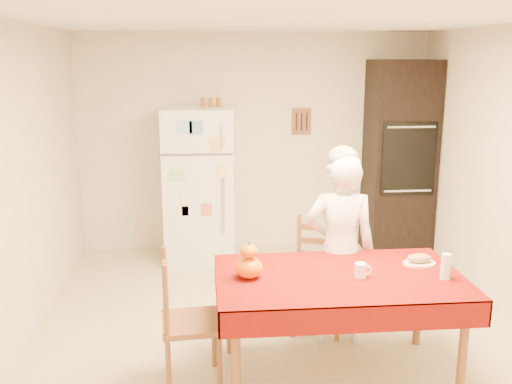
{
  "coord_description": "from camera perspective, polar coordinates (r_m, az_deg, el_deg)",
  "views": [
    {
      "loc": [
        -0.58,
        -4.29,
        2.23
      ],
      "look_at": [
        -0.17,
        0.2,
        1.16
      ],
      "focal_mm": 40.0,
      "sensor_mm": 36.0,
      "label": 1
    }
  ],
  "objects": [
    {
      "name": "floor",
      "position": [
        4.87,
        2.22,
        -13.9
      ],
      "size": [
        4.5,
        4.5,
        0.0
      ],
      "primitive_type": "plane",
      "color": "tan",
      "rests_on": "ground"
    },
    {
      "name": "room_shell",
      "position": [
        4.37,
        2.41,
        5.38
      ],
      "size": [
        4.02,
        4.52,
        2.51
      ],
      "color": "beige",
      "rests_on": "ground"
    },
    {
      "name": "refrigerator",
      "position": [
        6.32,
        -5.78,
        0.7
      ],
      "size": [
        0.75,
        0.74,
        1.7
      ],
      "color": "white",
      "rests_on": "floor"
    },
    {
      "name": "oven_cabinet",
      "position": [
        6.69,
        14.12,
        3.26
      ],
      "size": [
        0.7,
        0.62,
        2.2
      ],
      "color": "black",
      "rests_on": "floor"
    },
    {
      "name": "dining_table",
      "position": [
        4.03,
        8.3,
        -9.15
      ],
      "size": [
        1.7,
        1.0,
        0.76
      ],
      "color": "brown",
      "rests_on": "floor"
    },
    {
      "name": "chair_far",
      "position": [
        4.8,
        6.28,
        -7.71
      ],
      "size": [
        0.51,
        0.5,
        0.95
      ],
      "rotation": [
        0.0,
        0.0,
        -0.28
      ],
      "color": "brown",
      "rests_on": "floor"
    },
    {
      "name": "chair_left",
      "position": [
        4.01,
        -7.42,
        -12.17
      ],
      "size": [
        0.43,
        0.45,
        0.95
      ],
      "rotation": [
        0.0,
        0.0,
        1.65
      ],
      "color": "brown",
      "rests_on": "floor"
    },
    {
      "name": "seated_woman",
      "position": [
        4.51,
        8.38,
        -5.74
      ],
      "size": [
        0.6,
        0.43,
        1.52
      ],
      "primitive_type": "imported",
      "rotation": [
        0.0,
        0.0,
        3.01
      ],
      "color": "white",
      "rests_on": "floor"
    },
    {
      "name": "coffee_mug",
      "position": [
        3.98,
        10.4,
        -7.72
      ],
      "size": [
        0.08,
        0.08,
        0.1
      ],
      "primitive_type": "cylinder",
      "color": "white",
      "rests_on": "dining_table"
    },
    {
      "name": "pumpkin_lower",
      "position": [
        3.9,
        -0.69,
        -7.57
      ],
      "size": [
        0.19,
        0.19,
        0.14
      ],
      "primitive_type": "ellipsoid",
      "color": "red",
      "rests_on": "dining_table"
    },
    {
      "name": "pumpkin_upper",
      "position": [
        3.86,
        -0.7,
        -5.93
      ],
      "size": [
        0.12,
        0.12,
        0.09
      ],
      "primitive_type": "ellipsoid",
      "color": "#DE5B05",
      "rests_on": "pumpkin_lower"
    },
    {
      "name": "wine_glass",
      "position": [
        4.09,
        18.44,
        -7.07
      ],
      "size": [
        0.07,
        0.07,
        0.18
      ],
      "primitive_type": "cylinder",
      "color": "white",
      "rests_on": "dining_table"
    },
    {
      "name": "bread_plate",
      "position": [
        4.32,
        15.99,
        -6.89
      ],
      "size": [
        0.24,
        0.24,
        0.02
      ],
      "primitive_type": "cylinder",
      "color": "white",
      "rests_on": "dining_table"
    },
    {
      "name": "bread_loaf",
      "position": [
        4.31,
        16.02,
        -6.38
      ],
      "size": [
        0.18,
        0.1,
        0.06
      ],
      "primitive_type": "ellipsoid",
      "color": "#A37450",
      "rests_on": "bread_plate"
    },
    {
      "name": "spice_jar_left",
      "position": [
        6.23,
        -5.34,
        8.91
      ],
      "size": [
        0.05,
        0.05,
        0.1
      ],
      "primitive_type": "cylinder",
      "color": "#98521B",
      "rests_on": "refrigerator"
    },
    {
      "name": "spice_jar_mid",
      "position": [
        6.24,
        -4.52,
        8.93
      ],
      "size": [
        0.05,
        0.05,
        0.1
      ],
      "primitive_type": "cylinder",
      "color": "#8D5D19",
      "rests_on": "refrigerator"
    },
    {
      "name": "spice_jar_right",
      "position": [
        6.24,
        -3.8,
        8.94
      ],
      "size": [
        0.05,
        0.05,
        0.1
      ],
      "primitive_type": "cylinder",
      "color": "brown",
      "rests_on": "refrigerator"
    }
  ]
}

